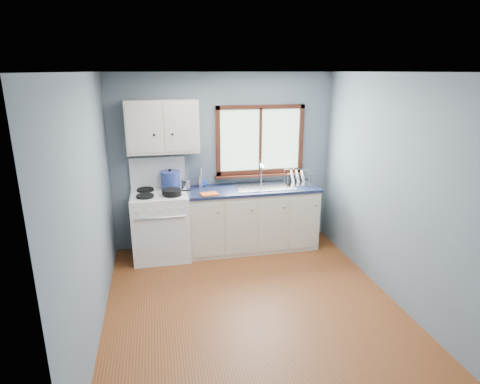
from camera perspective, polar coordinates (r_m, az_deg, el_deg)
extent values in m
cube|color=brown|center=(4.67, 1.74, -15.81)|extent=(3.20, 3.60, 0.02)
cube|color=white|center=(3.93, 2.08, 16.84)|extent=(3.20, 3.60, 0.02)
cube|color=slate|center=(5.84, -2.33, 4.38)|extent=(3.20, 0.02, 2.50)
cube|color=slate|center=(2.55, 11.84, -13.13)|extent=(3.20, 0.02, 2.50)
cube|color=slate|center=(4.08, -20.69, -2.29)|extent=(0.02, 3.60, 2.50)
cube|color=slate|center=(4.76, 21.07, 0.36)|extent=(0.02, 3.60, 2.50)
cube|color=white|center=(5.67, -11.18, -4.70)|extent=(0.76, 0.65, 0.92)
cube|color=white|center=(5.75, -11.62, 2.72)|extent=(0.76, 0.05, 0.44)
cube|color=silver|center=(5.52, -11.45, -0.20)|extent=(0.72, 0.59, 0.01)
cylinder|color=black|center=(5.37, -13.36, -0.57)|extent=(0.23, 0.23, 0.03)
cylinder|color=black|center=(5.37, -9.52, -0.34)|extent=(0.23, 0.23, 0.03)
cylinder|color=black|center=(5.66, -13.31, 0.32)|extent=(0.23, 0.23, 0.03)
cylinder|color=black|center=(5.66, -9.67, 0.54)|extent=(0.23, 0.23, 0.03)
cylinder|color=silver|center=(5.26, -11.25, -3.62)|extent=(0.66, 0.02, 0.02)
cube|color=silver|center=(5.39, -11.07, -6.53)|extent=(0.66, 0.01, 0.55)
cube|color=beige|center=(5.84, 1.74, -3.91)|extent=(1.85, 0.60, 0.88)
cube|color=black|center=(6.01, 1.66, -7.41)|extent=(1.85, 0.54, 0.08)
cube|color=#131A33|center=(5.70, 1.78, 0.42)|extent=(1.89, 0.64, 0.04)
cube|color=silver|center=(5.73, 3.53, 0.75)|extent=(0.84, 0.46, 0.01)
cube|color=silver|center=(5.71, 1.58, -0.07)|extent=(0.36, 0.40, 0.14)
cube|color=silver|center=(5.81, 5.42, 0.16)|extent=(0.36, 0.40, 0.14)
cylinder|color=silver|center=(5.88, 3.04, 2.56)|extent=(0.02, 0.02, 0.28)
cylinder|color=silver|center=(5.79, 3.24, 3.64)|extent=(0.02, 0.16, 0.02)
sphere|color=silver|center=(5.85, 3.06, 3.88)|extent=(0.04, 0.04, 0.04)
cube|color=#9EC6A8|center=(5.88, 2.87, 7.42)|extent=(1.22, 0.01, 0.92)
cube|color=#401B0F|center=(5.80, 2.98, 11.98)|extent=(1.30, 0.05, 0.06)
cube|color=#401B0F|center=(5.95, 2.84, 2.93)|extent=(1.30, 0.05, 0.06)
cube|color=#401B0F|center=(5.73, -3.14, 7.18)|extent=(0.06, 0.05, 1.00)
cube|color=#401B0F|center=(6.05, 8.65, 7.52)|extent=(0.06, 0.05, 1.00)
cube|color=#401B0F|center=(5.86, 2.91, 7.39)|extent=(0.03, 0.05, 0.92)
cube|color=#401B0F|center=(5.94, 2.91, 2.39)|extent=(1.36, 0.10, 0.03)
cube|color=beige|center=(5.49, -10.96, 9.12)|extent=(0.95, 0.32, 0.70)
cube|color=beige|center=(5.33, -13.49, 8.74)|extent=(0.44, 0.01, 0.62)
cube|color=beige|center=(5.34, -8.34, 9.03)|extent=(0.44, 0.01, 0.62)
sphere|color=black|center=(5.33, -12.13, 7.95)|extent=(0.03, 0.03, 0.03)
sphere|color=black|center=(5.33, -9.59, 8.09)|extent=(0.03, 0.03, 0.03)
cylinder|color=black|center=(5.37, -9.72, 0.09)|extent=(0.26, 0.26, 0.05)
cube|color=black|center=(5.38, -7.78, 0.22)|extent=(0.14, 0.03, 0.02)
cylinder|color=navy|center=(5.62, -9.89, 1.73)|extent=(0.29, 0.29, 0.22)
cylinder|color=navy|center=(5.59, -9.95, 2.86)|extent=(0.31, 0.31, 0.01)
sphere|color=black|center=(5.58, -9.96, 3.06)|extent=(0.05, 0.05, 0.04)
cylinder|color=silver|center=(5.63, -7.70, 1.04)|extent=(0.13, 0.13, 0.15)
cylinder|color=silver|center=(5.60, -7.56, 2.55)|extent=(0.01, 0.01, 0.21)
cylinder|color=silver|center=(5.60, -7.96, 2.74)|extent=(0.01, 0.01, 0.25)
cylinder|color=silver|center=(5.57, -7.76, 2.38)|extent=(0.01, 0.01, 0.19)
cylinder|color=silver|center=(5.70, -5.70, 2.05)|extent=(0.08, 0.08, 0.29)
imported|color=blue|center=(5.73, -5.06, 1.92)|extent=(0.12, 0.12, 0.24)
cube|color=#DF581B|center=(5.39, -4.39, -0.28)|extent=(0.25, 0.19, 0.02)
cube|color=silver|center=(5.94, 8.32, 1.21)|extent=(0.44, 0.36, 0.01)
cylinder|color=silver|center=(5.75, 6.77, 1.65)|extent=(0.01, 0.01, 0.19)
cylinder|color=silver|center=(5.82, 10.46, 1.69)|extent=(0.01, 0.01, 0.19)
cylinder|color=silver|center=(6.02, 6.32, 2.36)|extent=(0.01, 0.01, 0.19)
cylinder|color=silver|center=(6.09, 9.85, 2.39)|extent=(0.01, 0.01, 0.19)
cylinder|color=silver|center=(5.76, 8.67, 2.58)|extent=(0.38, 0.06, 0.01)
cylinder|color=silver|center=(6.03, 8.13, 3.25)|extent=(0.38, 0.06, 0.01)
cylinder|color=white|center=(5.90, 7.45, 2.11)|extent=(0.09, 0.21, 0.21)
cylinder|color=white|center=(5.91, 8.18, 2.12)|extent=(0.09, 0.21, 0.21)
cylinder|color=white|center=(5.93, 8.90, 2.12)|extent=(0.09, 0.21, 0.21)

